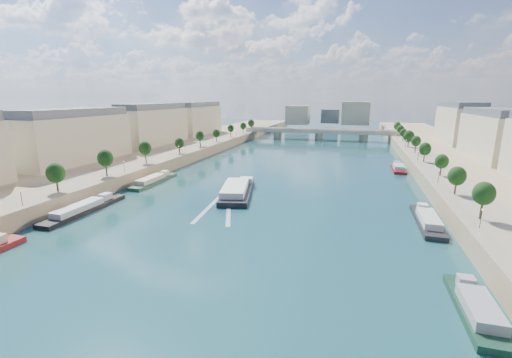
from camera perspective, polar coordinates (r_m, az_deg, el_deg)
The scene contains 16 objects.
ground at distance 138.32m, azimuth 4.76°, elevation 0.28°, with size 700.00×700.00×0.00m, color #0C2E39.
quay_left at distance 167.29m, azimuth -20.18°, elevation 2.68°, with size 44.00×520.00×5.00m, color #9E8460.
quay_right at distance 142.63m, azimuth 34.42°, elevation -0.65°, with size 44.00×520.00×5.00m, color #9E8460.
pave_left at distance 158.47m, azimuth -15.86°, elevation 3.37°, with size 14.00×520.00×0.10m, color gray.
pave_right at distance 138.06m, azimuth 28.66°, elevation 0.77°, with size 14.00×520.00×0.10m, color gray.
trees_left at distance 158.29m, azimuth -14.99°, elevation 5.41°, with size 4.80×268.80×8.26m.
trees_right at distance 146.37m, azimuth 27.34°, elevation 3.72°, with size 4.80×268.80×8.26m.
lamps_left at distance 147.32m, azimuth -16.48°, elevation 3.67°, with size 0.36×200.36×4.28m.
lamps_right at distance 141.47m, azimuth 26.60°, elevation 2.40°, with size 0.36×200.36×4.28m.
buildings_left at distance 182.78m, azimuth -21.63°, elevation 7.84°, with size 16.00×226.00×23.20m.
skyline at distance 352.71m, azimuth 12.66°, elevation 10.47°, with size 79.00×42.00×22.00m.
bridge at distance 263.72m, azimuth 10.49°, elevation 7.55°, with size 112.00×12.00×8.15m.
tour_barge at distance 114.23m, azimuth -3.17°, elevation -1.90°, with size 15.74×32.62×4.26m.
wake at distance 99.86m, azimuth -6.31°, elevation -5.00°, with size 13.30×25.99×0.04m.
moored_barges_left at distance 98.03m, azimuth -32.76°, elevation -7.01°, with size 5.00×128.48×3.60m.
moored_barges_right at distance 86.48m, azimuth 28.07°, elevation -8.99°, with size 5.00×163.48×3.60m.
Camera 1 is at (26.53, -32.01, 31.65)m, focal length 24.00 mm.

